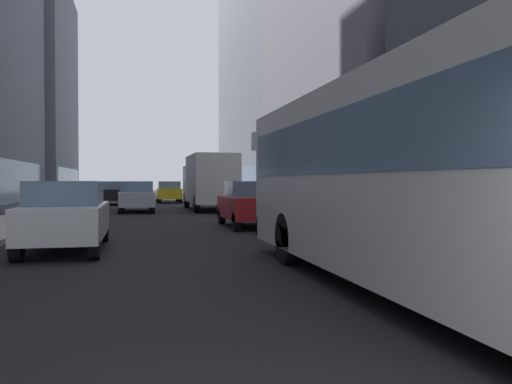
{
  "coord_description": "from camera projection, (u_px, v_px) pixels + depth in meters",
  "views": [
    {
      "loc": [
        -1.21,
        -1.93,
        1.61
      ],
      "look_at": [
        1.12,
        8.33,
        1.4
      ],
      "focal_mm": 37.05,
      "sensor_mm": 36.0,
      "label": 1
    }
  ],
  "objects": [
    {
      "name": "building_right_far",
      "position": [
        282.0,
        16.0,
        48.33
      ],
      "size": [
        8.58,
        21.25,
        33.56
      ],
      "color": "slate",
      "rests_on": "ground"
    },
    {
      "name": "ground_plane",
      "position": [
        155.0,
        205.0,
        36.31
      ],
      "size": [
        120.0,
        120.0,
        0.0
      ],
      "primitive_type": "plane",
      "color": "black"
    },
    {
      "name": "building_left_far",
      "position": [
        14.0,
        90.0,
        47.18
      ],
      "size": [
        9.38,
        16.34,
        19.54
      ],
      "color": "slate",
      "rests_on": "ground"
    },
    {
      "name": "car_silver_sedan",
      "position": [
        137.0,
        196.0,
        28.09
      ],
      "size": [
        1.77,
        4.69,
        1.62
      ],
      "color": "#B7BABF",
      "rests_on": "ground"
    },
    {
      "name": "car_white_van",
      "position": [
        66.0,
        215.0,
        12.25
      ],
      "size": [
        1.7,
        4.22,
        1.62
      ],
      "color": "silver",
      "rests_on": "ground"
    },
    {
      "name": "car_black_suv",
      "position": [
        113.0,
        193.0,
        36.62
      ],
      "size": [
        1.7,
        4.02,
        1.62
      ],
      "color": "black",
      "rests_on": "ground"
    },
    {
      "name": "pedestrian_with_handbag",
      "position": [
        480.0,
        212.0,
        10.18
      ],
      "size": [
        0.45,
        0.34,
        1.69
      ],
      "color": "#1E1E2D",
      "rests_on": "sidewalk_right"
    },
    {
      "name": "box_truck",
      "position": [
        209.0,
        180.0,
        29.72
      ],
      "size": [
        2.3,
        7.5,
        3.05
      ],
      "color": "silver",
      "rests_on": "ground"
    },
    {
      "name": "sidewalk_left",
      "position": [
        67.0,
        205.0,
        35.05
      ],
      "size": [
        2.4,
        110.0,
        0.15
      ],
      "primitive_type": "cube",
      "color": "#ADA89E",
      "rests_on": "ground"
    },
    {
      "name": "car_yellow_taxi",
      "position": [
        169.0,
        192.0,
        40.21
      ],
      "size": [
        1.74,
        4.1,
        1.62
      ],
      "color": "yellow",
      "rests_on": "ground"
    },
    {
      "name": "sidewalk_right",
      "position": [
        236.0,
        203.0,
        37.57
      ],
      "size": [
        2.4,
        110.0,
        0.15
      ],
      "primitive_type": "cube",
      "color": "gray",
      "rests_on": "ground"
    },
    {
      "name": "transit_bus",
      "position": [
        445.0,
        169.0,
        7.01
      ],
      "size": [
        2.78,
        11.53,
        3.05
      ],
      "color": "silver",
      "rests_on": "ground"
    },
    {
      "name": "car_red_coupe",
      "position": [
        252.0,
        204.0,
        18.69
      ],
      "size": [
        1.94,
        3.93,
        1.62
      ],
      "color": "red",
      "rests_on": "ground"
    }
  ]
}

